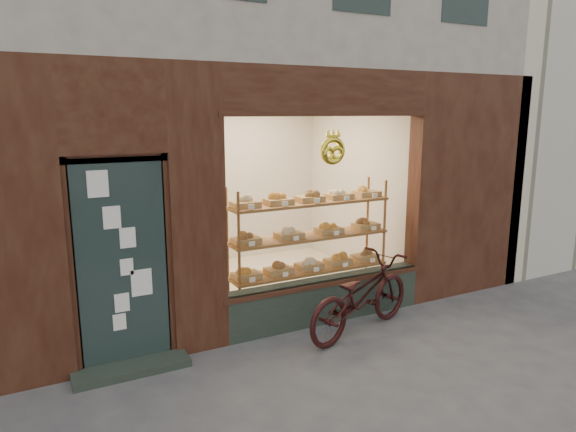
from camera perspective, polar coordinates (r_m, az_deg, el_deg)
ground at (r=4.92m, az=13.34°, el=-20.71°), size 90.00×90.00×0.00m
neighbor_right at (r=15.22m, az=28.90°, el=17.32°), size 12.00×7.00×9.00m
display_shelf at (r=6.74m, az=2.38°, el=-3.35°), size 2.20×0.45×1.70m
bicycle at (r=6.21m, az=8.07°, el=-8.75°), size 1.86×1.09×0.92m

